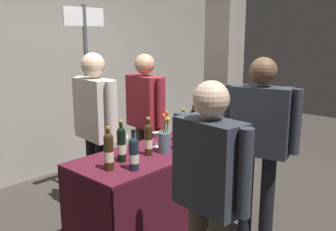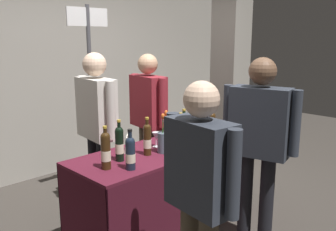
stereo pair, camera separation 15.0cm
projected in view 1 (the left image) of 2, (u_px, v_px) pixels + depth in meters
The scene contains 23 objects.
ground_plane at pixel (168, 224), 3.56m from camera, with size 12.00×12.00×0.00m, color #38332D.
back_partition at pixel (45, 59), 4.63m from camera, with size 7.20×0.12×3.01m, color #9E998E.
concrete_pillar at pixel (224, 55), 4.96m from camera, with size 0.38×0.38×3.08m, color gray.
tasting_table at pixel (168, 172), 3.44m from camera, with size 1.89×0.69×0.78m.
featured_wine_bottle at pixel (148, 139), 3.13m from camera, with size 0.07×0.07×0.33m.
display_bottle_0 at pixel (193, 130), 3.40m from camera, with size 0.07×0.07×0.35m.
display_bottle_1 at pixel (181, 134), 3.28m from camera, with size 0.08×0.08×0.34m.
display_bottle_2 at pixel (193, 123), 3.71m from camera, with size 0.08×0.08×0.34m.
display_bottle_3 at pixel (206, 119), 3.97m from camera, with size 0.08×0.08×0.30m.
display_bottle_4 at pixel (121, 144), 2.97m from camera, with size 0.07×0.07×0.35m.
display_bottle_5 at pixel (134, 153), 2.78m from camera, with size 0.08×0.08×0.32m.
display_bottle_6 at pixel (109, 151), 2.78m from camera, with size 0.08×0.08×0.34m.
display_bottle_7 at pixel (183, 128), 3.54m from camera, with size 0.08×0.08×0.33m.
display_bottle_8 at pixel (210, 125), 3.59m from camera, with size 0.08×0.08×0.35m.
wine_glass_near_vendor at pixel (207, 126), 3.69m from camera, with size 0.08×0.08×0.16m.
wine_glass_mid at pixel (156, 137), 3.37m from camera, with size 0.07×0.07×0.14m.
flower_vase at pixel (165, 140), 3.21m from camera, with size 0.11×0.11×0.38m.
brochure_stand at pixel (127, 144), 3.22m from camera, with size 0.14×0.01×0.15m, color silver.
vendor_presenter at pixel (95, 121), 3.51m from camera, with size 0.26×0.64×1.64m.
vendor_assistant at pixel (145, 112), 4.04m from camera, with size 0.28×0.62×1.61m.
taster_foreground_right at pixel (209, 184), 2.18m from camera, with size 0.26×0.59×1.55m.
taster_foreground_left at pixel (260, 134), 3.06m from camera, with size 0.31×0.63×1.63m.
booth_signpost at pixel (87, 84), 3.84m from camera, with size 0.48×0.04×2.11m.
Camera 1 is at (-2.41, -2.19, 1.79)m, focal length 39.04 mm.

